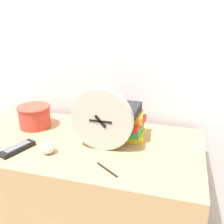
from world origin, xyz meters
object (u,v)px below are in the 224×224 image
book_stack (121,121)px  crumpled_paper_ball (48,147)px  desk_clock (102,120)px  pen (107,170)px  tv_remote (18,148)px  basket (34,115)px

book_stack → crumpled_paper_ball: book_stack is taller
desk_clock → pen: bearing=-65.6°
desk_clock → tv_remote: size_ratio=1.66×
basket → pen: bearing=-30.6°
book_stack → pen: size_ratio=2.44×
desk_clock → book_stack: size_ratio=1.10×
desk_clock → book_stack: (0.05, 0.14, -0.06)m
book_stack → basket: book_stack is taller
desk_clock → basket: bearing=162.7°
tv_remote → crumpled_paper_ball: bearing=6.7°
basket → book_stack: bearing=1.2°
tv_remote → book_stack: bearing=32.4°
basket → tv_remote: 0.27m
tv_remote → crumpled_paper_ball: 0.15m
desk_clock → pen: size_ratio=2.68×
crumpled_paper_ball → pen: 0.30m
desk_clock → basket: (-0.42, 0.13, -0.08)m
book_stack → basket: size_ratio=1.49×
desk_clock → basket: 0.45m
basket → crumpled_paper_ball: size_ratio=2.90×
book_stack → tv_remote: (-0.42, -0.26, -0.07)m
basket → pen: size_ratio=1.64×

